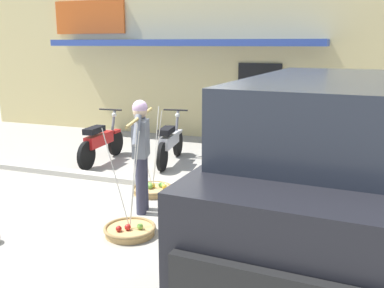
# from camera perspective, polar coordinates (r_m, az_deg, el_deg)

# --- Properties ---
(ground_plane) EXTENTS (90.00, 90.00, 0.00)m
(ground_plane) POSITION_cam_1_polar(r_m,az_deg,el_deg) (7.09, -4.72, -7.49)
(ground_plane) COLOR #9E998C
(sidewalk_curb) EXTENTS (20.00, 0.24, 0.10)m
(sidewalk_curb) POSITION_cam_1_polar(r_m,az_deg,el_deg) (7.67, -2.52, -5.44)
(sidewalk_curb) COLOR #BAB4A5
(sidewalk_curb) RESTS_ON ground
(fruit_vendor) EXTENTS (0.46, 1.60, 1.70)m
(fruit_vendor) POSITION_cam_1_polar(r_m,az_deg,el_deg) (6.41, -6.69, -0.62)
(fruit_vendor) COLOR #38384C
(fruit_vendor) RESTS_ON ground
(fruit_basket_left_side) EXTENTS (0.70, 0.70, 1.45)m
(fruit_basket_left_side) POSITION_cam_1_polar(r_m,az_deg,el_deg) (7.44, -5.15, -5.90)
(fruit_basket_left_side) COLOR tan
(fruit_basket_left_side) RESTS_ON ground
(fruit_basket_right_side) EXTENTS (0.70, 0.70, 1.45)m
(fruit_basket_right_side) POSITION_cam_1_polar(r_m,az_deg,el_deg) (5.94, -8.16, -11.03)
(fruit_basket_right_side) COLOR tan
(fruit_basket_right_side) RESTS_ON ground
(motorcycle_nearest_shop) EXTENTS (0.54, 1.82, 1.09)m
(motorcycle_nearest_shop) POSITION_cam_1_polar(r_m,az_deg,el_deg) (9.40, -11.88, 0.30)
(motorcycle_nearest_shop) COLOR black
(motorcycle_nearest_shop) RESTS_ON ground
(motorcycle_second_in_row) EXTENTS (0.54, 1.81, 1.09)m
(motorcycle_second_in_row) POSITION_cam_1_polar(r_m,az_deg,el_deg) (9.14, -2.89, 0.21)
(motorcycle_second_in_row) COLOR black
(motorcycle_second_in_row) RESTS_ON ground
(motorcycle_third_in_row) EXTENTS (0.54, 1.82, 1.09)m
(motorcycle_third_in_row) POSITION_cam_1_polar(r_m,az_deg,el_deg) (8.81, 4.12, -0.30)
(motorcycle_third_in_row) COLOR black
(motorcycle_third_in_row) RESTS_ON ground
(motorcycle_end_of_row) EXTENTS (0.54, 1.82, 1.09)m
(motorcycle_end_of_row) POSITION_cam_1_polar(r_m,az_deg,el_deg) (8.52, 12.44, -1.03)
(motorcycle_end_of_row) COLOR black
(motorcycle_end_of_row) RESTS_ON ground
(parked_truck) EXTENTS (2.40, 4.92, 2.10)m
(parked_truck) POSITION_cam_1_polar(r_m,az_deg,el_deg) (5.43, 16.80, -1.92)
(parked_truck) COLOR black
(parked_truck) RESTS_ON ground
(storefront_building) EXTENTS (13.00, 6.00, 4.20)m
(storefront_building) POSITION_cam_1_polar(r_m,az_deg,el_deg) (14.08, 3.08, 11.48)
(storefront_building) COLOR #DBC684
(storefront_building) RESTS_ON ground
(wooden_crate) EXTENTS (0.44, 0.36, 0.32)m
(wooden_crate) POSITION_cam_1_polar(r_m,az_deg,el_deg) (8.33, 12.49, -3.45)
(wooden_crate) COLOR olive
(wooden_crate) RESTS_ON ground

